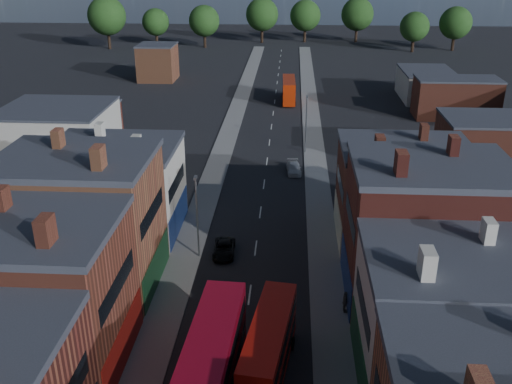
# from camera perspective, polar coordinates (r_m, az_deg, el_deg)

# --- Properties ---
(pavement_west) EXTENTS (3.00, 200.00, 0.12)m
(pavement_west) POSITION_cam_1_polar(r_m,az_deg,el_deg) (71.95, -4.29, 1.56)
(pavement_west) COLOR gray
(pavement_west) RESTS_ON ground
(pavement_east) EXTENTS (3.00, 200.00, 0.12)m
(pavement_east) POSITION_cam_1_polar(r_m,az_deg,el_deg) (71.39, 6.11, 1.31)
(pavement_east) COLOR gray
(pavement_east) RESTS_ON ground
(lamp_post_2) EXTENTS (0.25, 0.70, 8.12)m
(lamp_post_2) POSITION_cam_1_polar(r_m,az_deg,el_deg) (51.79, -5.92, -1.95)
(lamp_post_2) COLOR slate
(lamp_post_2) RESTS_ON ground
(lamp_post_3) EXTENTS (0.25, 0.70, 8.12)m
(lamp_post_3) POSITION_cam_1_polar(r_m,az_deg,el_deg) (79.27, 5.05, 7.17)
(lamp_post_3) COLOR slate
(lamp_post_3) RESTS_ON ground
(bus_0) EXTENTS (3.52, 12.10, 5.17)m
(bus_0) POSITION_cam_1_polar(r_m,az_deg,el_deg) (37.15, -4.50, -16.93)
(bus_0) COLOR #B60A23
(bus_0) RESTS_ON ground
(bus_1) EXTENTS (3.63, 10.27, 4.34)m
(bus_1) POSITION_cam_1_polar(r_m,az_deg,el_deg) (39.03, 1.28, -15.39)
(bus_1) COLOR red
(bus_1) RESTS_ON ground
(bus_2) EXTENTS (2.66, 9.82, 4.22)m
(bus_2) POSITION_cam_1_polar(r_m,az_deg,el_deg) (107.07, 3.30, 10.17)
(bus_2) COLOR #A72307
(bus_2) RESTS_ON ground
(car_2) EXTENTS (2.13, 4.33, 1.18)m
(car_2) POSITION_cam_1_polar(r_m,az_deg,el_deg) (53.91, -3.23, -5.69)
(car_2) COLOR black
(car_2) RESTS_ON ground
(car_3) EXTENTS (2.09, 4.39, 1.23)m
(car_3) POSITION_cam_1_polar(r_m,az_deg,el_deg) (73.13, 3.80, 2.41)
(car_3) COLOR silver
(car_3) RESTS_ON ground
(ped_3) EXTENTS (0.59, 1.11, 1.82)m
(ped_3) POSITION_cam_1_polar(r_m,az_deg,el_deg) (46.17, 8.91, -10.82)
(ped_3) COLOR #58544B
(ped_3) RESTS_ON pavement_east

